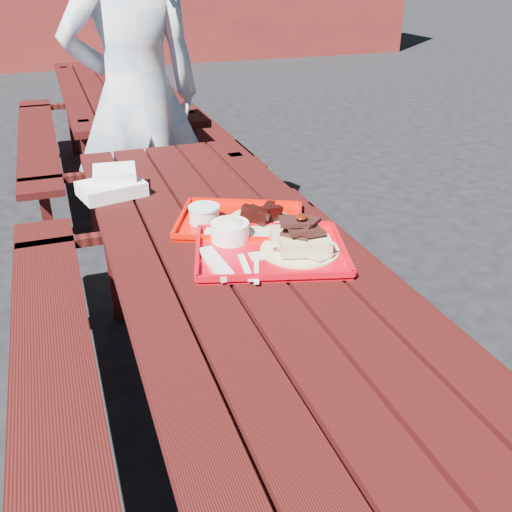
% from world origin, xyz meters
% --- Properties ---
extents(ground, '(60.00, 60.00, 0.00)m').
position_xyz_m(ground, '(0.00, 0.00, 0.00)').
color(ground, black).
rests_on(ground, ground).
extents(picnic_table_near, '(1.41, 2.40, 0.75)m').
position_xyz_m(picnic_table_near, '(-0.00, 0.00, 0.56)').
color(picnic_table_near, '#3F0C0C').
rests_on(picnic_table_near, ground).
extents(picnic_table_far, '(1.41, 2.40, 0.75)m').
position_xyz_m(picnic_table_far, '(-0.00, 2.80, 0.56)').
color(picnic_table_far, '#3F0C0C').
rests_on(picnic_table_far, ground).
extents(near_tray, '(0.52, 0.45, 0.14)m').
position_xyz_m(near_tray, '(0.09, -0.01, 0.78)').
color(near_tray, red).
rests_on(near_tray, picnic_table_near).
extents(far_tray, '(0.50, 0.46, 0.07)m').
position_xyz_m(far_tray, '(0.07, 0.21, 0.77)').
color(far_tray, '#DD0B00').
rests_on(far_tray, picnic_table_near).
extents(white_cloth, '(0.26, 0.21, 0.09)m').
position_xyz_m(white_cloth, '(-0.29, 0.64, 0.79)').
color(white_cloth, white).
rests_on(white_cloth, picnic_table_near).
extents(person, '(0.72, 0.50, 1.86)m').
position_xyz_m(person, '(-0.05, 1.44, 0.93)').
color(person, '#AAC4E0').
rests_on(person, ground).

